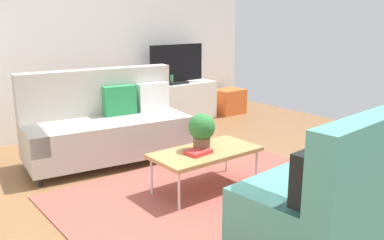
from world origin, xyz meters
TOP-DOWN VIEW (x-y plane):
  - ground_plane at (0.00, 0.00)m, footprint 7.68×7.68m
  - wall_far at (0.00, 2.80)m, footprint 6.40×0.12m
  - area_rug at (0.15, -0.22)m, footprint 2.90×2.20m
  - couch_beige at (-0.18, 1.40)m, footprint 1.99×1.08m
  - couch_green at (0.48, -1.44)m, footprint 1.96×1.00m
  - coffee_table at (0.20, -0.02)m, footprint 1.10×0.56m
  - tv_console at (1.62, 2.46)m, footprint 1.40×0.44m
  - tv at (1.62, 2.44)m, footprint 1.00×0.20m
  - storage_trunk at (2.72, 2.36)m, footprint 0.52×0.40m
  - potted_plant at (0.18, 0.02)m, footprint 0.27×0.27m
  - table_book_0 at (0.07, -0.05)m, footprint 0.26×0.21m
  - vase_0 at (1.04, 2.51)m, footprint 0.13×0.13m
  - vase_1 at (1.24, 2.51)m, footprint 0.09×0.09m
  - bottle_0 at (1.39, 2.42)m, footprint 0.06×0.06m
  - bottle_1 at (1.50, 2.42)m, footprint 0.06×0.06m

SIDE VIEW (x-z plane):
  - ground_plane at x=0.00m, z-range 0.00..0.00m
  - area_rug at x=0.15m, z-range 0.00..0.01m
  - storage_trunk at x=2.72m, z-range 0.00..0.44m
  - tv_console at x=1.62m, z-range 0.00..0.64m
  - coffee_table at x=0.20m, z-range 0.18..0.60m
  - table_book_0 at x=0.07m, z-range 0.42..0.46m
  - couch_beige at x=-0.18m, z-range -0.10..1.00m
  - couch_green at x=0.48m, z-range -0.10..1.00m
  - potted_plant at x=0.18m, z-range 0.44..0.82m
  - vase_0 at x=1.04m, z-range 0.64..0.76m
  - vase_1 at x=1.24m, z-range 0.64..0.78m
  - bottle_1 at x=1.50m, z-range 0.64..0.80m
  - bottle_0 at x=1.39m, z-range 0.64..0.82m
  - tv at x=1.62m, z-range 0.63..1.27m
  - wall_far at x=0.00m, z-range 0.00..2.90m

